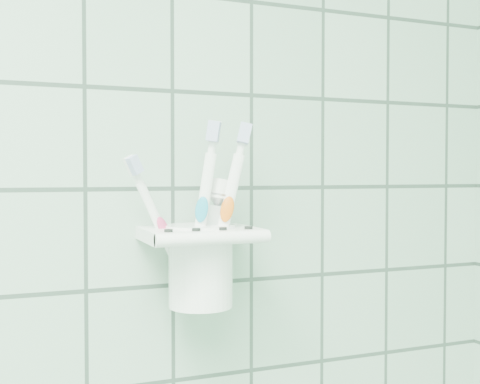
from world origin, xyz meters
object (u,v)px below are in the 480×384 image
object	(u,v)px
cup	(201,262)
toothbrush_pink	(192,219)
toothpaste_tube	(202,230)
toothbrush_blue	(206,209)
toothbrush_orange	(189,210)
holder_bracket	(200,235)

from	to	relation	value
cup	toothbrush_pink	world-z (taller)	toothbrush_pink
toothpaste_tube	toothbrush_blue	bearing A→B (deg)	-56.37
toothbrush_blue	toothbrush_orange	size ratio (longest dim) A/B	1.02
holder_bracket	toothbrush_pink	xyz separation A→B (m)	(-0.00, 0.02, 0.02)
holder_bracket	toothbrush_pink	size ratio (longest dim) A/B	0.72
toothbrush_orange	toothpaste_tube	xyz separation A→B (m)	(0.01, -0.01, -0.02)
toothpaste_tube	cup	bearing A→B (deg)	98.83
cup	toothpaste_tube	distance (m)	0.04
holder_bracket	cup	xyz separation A→B (m)	(0.00, 0.00, -0.03)
holder_bracket	toothpaste_tube	world-z (taller)	toothpaste_tube
toothbrush_pink	holder_bracket	bearing A→B (deg)	-112.06
toothbrush_orange	toothpaste_tube	bearing A→B (deg)	7.79
holder_bracket	toothbrush_blue	distance (m)	0.04
holder_bracket	toothbrush_orange	bearing A→B (deg)	-168.67
toothbrush_pink	toothbrush_blue	bearing A→B (deg)	-111.42
toothbrush_pink	toothpaste_tube	distance (m)	0.03
cup	toothbrush_pink	xyz separation A→B (m)	(-0.01, 0.02, 0.05)
toothbrush_blue	cup	bearing A→B (deg)	109.77
toothbrush_orange	holder_bracket	bearing A→B (deg)	42.14
toothbrush_blue	toothpaste_tube	world-z (taller)	toothbrush_blue
cup	toothbrush_pink	bearing A→B (deg)	105.29
cup	toothbrush_pink	distance (m)	0.05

